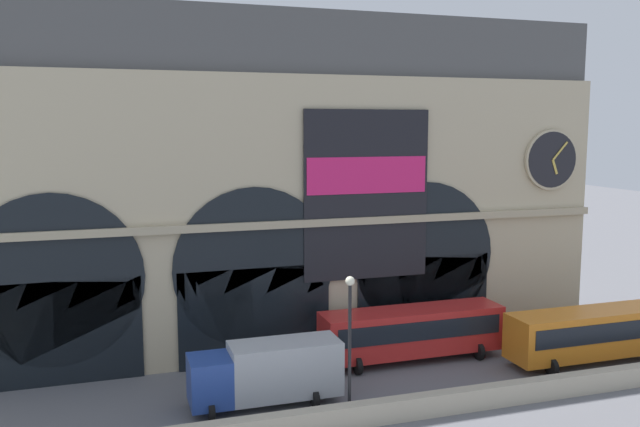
{
  "coord_description": "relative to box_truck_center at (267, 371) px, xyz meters",
  "views": [
    {
      "loc": [
        -7.77,
        -31.44,
        13.73
      ],
      "look_at": [
        3.94,
        5.0,
        8.66
      ],
      "focal_mm": 37.02,
      "sensor_mm": 36.0,
      "label": 1
    }
  ],
  "objects": [
    {
      "name": "ground_plane",
      "position": [
        0.67,
        0.86,
        -1.7
      ],
      "size": [
        200.0,
        200.0,
        0.0
      ],
      "primitive_type": "plane",
      "color": "slate"
    },
    {
      "name": "quay_parapet_wall",
      "position": [
        0.67,
        -3.63,
        -1.16
      ],
      "size": [
        90.0,
        0.7,
        1.08
      ],
      "primitive_type": "cube",
      "color": "#B2A891",
      "rests_on": "ground"
    },
    {
      "name": "station_building",
      "position": [
        0.71,
        8.35,
        8.23
      ],
      "size": [
        45.23,
        5.41,
        20.44
      ],
      "color": "#BCAD8C",
      "rests_on": "ground"
    },
    {
      "name": "box_truck_center",
      "position": [
        0.0,
        0.0,
        0.0
      ],
      "size": [
        7.5,
        2.91,
        3.12
      ],
      "color": "#28479E",
      "rests_on": "ground"
    },
    {
      "name": "bus_mideast",
      "position": [
        9.55,
        3.49,
        0.08
      ],
      "size": [
        11.0,
        3.25,
        3.1
      ],
      "color": "red",
      "rests_on": "ground"
    },
    {
      "name": "bus_east",
      "position": [
        19.71,
        -0.01,
        0.08
      ],
      "size": [
        11.0,
        3.25,
        3.1
      ],
      "color": "orange",
      "rests_on": "ground"
    },
    {
      "name": "street_lamp_quayside",
      "position": [
        3.28,
        -2.83,
        2.71
      ],
      "size": [
        0.44,
        0.44,
        6.9
      ],
      "color": "black",
      "rests_on": "ground"
    }
  ]
}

